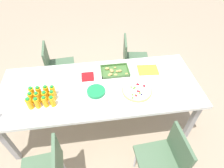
# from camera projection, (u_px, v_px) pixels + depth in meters

# --- Properties ---
(ground_plane) EXTENTS (12.00, 12.00, 0.00)m
(ground_plane) POSITION_uv_depth(u_px,v_px,m) (102.00, 121.00, 2.73)
(ground_plane) COLOR tan
(party_table) EXTENTS (2.33, 0.93, 0.74)m
(party_table) POSITION_uv_depth(u_px,v_px,m) (100.00, 90.00, 2.24)
(party_table) COLOR white
(party_table) RESTS_ON ground_plane
(chair_far_left) EXTENTS (0.43, 0.43, 0.83)m
(chair_far_left) POSITION_uv_depth(u_px,v_px,m) (56.00, 65.00, 2.85)
(chair_far_left) COLOR #4C6B4C
(chair_far_left) RESTS_ON ground_plane
(chair_far_right) EXTENTS (0.45, 0.45, 0.83)m
(chair_far_right) POSITION_uv_depth(u_px,v_px,m) (132.00, 58.00, 2.98)
(chair_far_right) COLOR #4C6B4C
(chair_far_right) RESTS_ON ground_plane
(chair_near_right) EXTENTS (0.42, 0.42, 0.83)m
(chair_near_right) POSITION_uv_depth(u_px,v_px,m) (165.00, 158.00, 1.84)
(chair_near_right) COLOR #4C6B4C
(chair_near_right) RESTS_ON ground_plane
(juice_bottle_0) EXTENTS (0.06, 0.06, 0.15)m
(juice_bottle_0) POSITION_uv_depth(u_px,v_px,m) (30.00, 103.00, 1.93)
(juice_bottle_0) COLOR #FBAD14
(juice_bottle_0) RESTS_ON party_table
(juice_bottle_1) EXTENTS (0.06, 0.06, 0.14)m
(juice_bottle_1) POSITION_uv_depth(u_px,v_px,m) (37.00, 103.00, 1.94)
(juice_bottle_1) COLOR #F8AB14
(juice_bottle_1) RESTS_ON party_table
(juice_bottle_2) EXTENTS (0.05, 0.05, 0.14)m
(juice_bottle_2) POSITION_uv_depth(u_px,v_px,m) (45.00, 102.00, 1.95)
(juice_bottle_2) COLOR #FAAF14
(juice_bottle_2) RESTS_ON party_table
(juice_bottle_3) EXTENTS (0.06, 0.06, 0.14)m
(juice_bottle_3) POSITION_uv_depth(u_px,v_px,m) (52.00, 101.00, 1.96)
(juice_bottle_3) COLOR #FAAD14
(juice_bottle_3) RESTS_ON party_table
(juice_bottle_4) EXTENTS (0.06, 0.06, 0.14)m
(juice_bottle_4) POSITION_uv_depth(u_px,v_px,m) (31.00, 98.00, 1.99)
(juice_bottle_4) COLOR #FAAC14
(juice_bottle_4) RESTS_ON party_table
(juice_bottle_5) EXTENTS (0.05, 0.05, 0.14)m
(juice_bottle_5) POSITION_uv_depth(u_px,v_px,m) (38.00, 98.00, 1.99)
(juice_bottle_5) COLOR #FAAE14
(juice_bottle_5) RESTS_ON party_table
(juice_bottle_6) EXTENTS (0.06, 0.06, 0.14)m
(juice_bottle_6) POSITION_uv_depth(u_px,v_px,m) (45.00, 96.00, 2.01)
(juice_bottle_6) COLOR #FAAB14
(juice_bottle_6) RESTS_ON party_table
(juice_bottle_7) EXTENTS (0.06, 0.06, 0.13)m
(juice_bottle_7) POSITION_uv_depth(u_px,v_px,m) (53.00, 96.00, 2.02)
(juice_bottle_7) COLOR #F9AB14
(juice_bottle_7) RESTS_ON party_table
(juice_bottle_8) EXTENTS (0.06, 0.06, 0.15)m
(juice_bottle_8) POSITION_uv_depth(u_px,v_px,m) (32.00, 92.00, 2.04)
(juice_bottle_8) COLOR #FAAB14
(juice_bottle_8) RESTS_ON party_table
(juice_bottle_9) EXTENTS (0.06, 0.06, 0.15)m
(juice_bottle_9) POSITION_uv_depth(u_px,v_px,m) (39.00, 92.00, 2.04)
(juice_bottle_9) COLOR #FBAC14
(juice_bottle_9) RESTS_ON party_table
(juice_bottle_10) EXTENTS (0.06, 0.06, 0.14)m
(juice_bottle_10) POSITION_uv_depth(u_px,v_px,m) (46.00, 91.00, 2.06)
(juice_bottle_10) COLOR #F9AD14
(juice_bottle_10) RESTS_ON party_table
(juice_bottle_11) EXTENTS (0.06, 0.06, 0.14)m
(juice_bottle_11) POSITION_uv_depth(u_px,v_px,m) (53.00, 91.00, 2.06)
(juice_bottle_11) COLOR #F9AD14
(juice_bottle_11) RESTS_ON party_table
(fruit_pizza) EXTENTS (0.34, 0.34, 0.05)m
(fruit_pizza) POSITION_uv_depth(u_px,v_px,m) (137.00, 90.00, 2.14)
(fruit_pizza) COLOR tan
(fruit_pizza) RESTS_ON party_table
(snack_tray) EXTENTS (0.35, 0.24, 0.04)m
(snack_tray) POSITION_uv_depth(u_px,v_px,m) (114.00, 71.00, 2.37)
(snack_tray) COLOR #477238
(snack_tray) RESTS_ON party_table
(plate_stack) EXTENTS (0.21, 0.21, 0.03)m
(plate_stack) POSITION_uv_depth(u_px,v_px,m) (96.00, 91.00, 2.12)
(plate_stack) COLOR #1E8C4C
(plate_stack) RESTS_ON party_table
(napkin_stack) EXTENTS (0.15, 0.15, 0.02)m
(napkin_stack) POSITION_uv_depth(u_px,v_px,m) (88.00, 77.00, 2.31)
(napkin_stack) COLOR red
(napkin_stack) RESTS_ON party_table
(paper_folder) EXTENTS (0.28, 0.22, 0.01)m
(paper_folder) POSITION_uv_depth(u_px,v_px,m) (148.00, 70.00, 2.40)
(paper_folder) COLOR yellow
(paper_folder) RESTS_ON party_table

